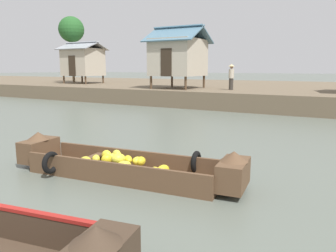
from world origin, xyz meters
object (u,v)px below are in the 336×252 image
banana_boat (123,165)px  vendor_person (231,76)px  stilt_house_left (83,61)px  palm_tree_near (71,30)px  stilt_house_mid_left (178,57)px

banana_boat → vendor_person: size_ratio=3.40×
stilt_house_left → palm_tree_near: bearing=154.4°
banana_boat → vendor_person: 15.30m
palm_tree_near → vendor_person: palm_tree_near is taller
palm_tree_near → stilt_house_left: bearing=-25.6°
stilt_house_mid_left → banana_boat: bearing=-66.9°
stilt_house_left → palm_tree_near: (-2.47, 1.18, 3.08)m
banana_boat → vendor_person: vendor_person is taller
stilt_house_mid_left → vendor_person: stilt_house_mid_left is taller
stilt_house_mid_left → vendor_person: 4.03m
banana_boat → stilt_house_mid_left: bearing=113.1°
banana_boat → palm_tree_near: (-20.08, 18.47, 5.87)m
banana_boat → palm_tree_near: 27.91m
banana_boat → stilt_house_mid_left: stilt_house_mid_left is taller
stilt_house_left → vendor_person: stilt_house_left is taller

